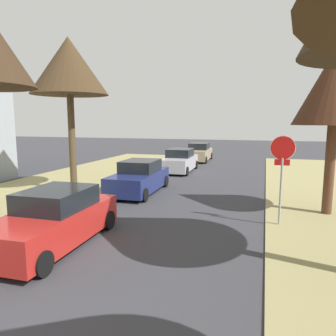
# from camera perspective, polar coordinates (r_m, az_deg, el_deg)

# --- Properties ---
(stop_sign_far) EXTENTS (0.81, 0.23, 2.97)m
(stop_sign_far) POSITION_cam_1_polar(r_m,az_deg,el_deg) (10.92, 19.91, 1.23)
(stop_sign_far) COLOR #9EA0A5
(stop_sign_far) RESTS_ON grass_verge_right
(street_tree_right_mid_b) EXTENTS (2.88, 2.88, 6.11)m
(street_tree_right_mid_b) POSITION_cam_1_polar(r_m,az_deg,el_deg) (12.99, 28.02, 12.86)
(street_tree_right_mid_b) COLOR #553423
(street_tree_right_mid_b) RESTS_ON grass_verge_right
(street_tree_left_mid_b) EXTENTS (3.63, 3.63, 7.33)m
(street_tree_left_mid_b) POSITION_cam_1_polar(r_m,az_deg,el_deg) (16.26, -17.47, 16.99)
(street_tree_left_mid_b) COLOR brown
(street_tree_left_mid_b) RESTS_ON grass_verge_left
(parked_sedan_red) EXTENTS (2.05, 4.45, 1.57)m
(parked_sedan_red) POSITION_cam_1_polar(r_m,az_deg,el_deg) (9.54, -19.85, -8.80)
(parked_sedan_red) COLOR red
(parked_sedan_red) RESTS_ON ground
(parked_sedan_navy) EXTENTS (2.05, 4.45, 1.57)m
(parked_sedan_navy) POSITION_cam_1_polar(r_m,az_deg,el_deg) (15.56, -5.22, -1.78)
(parked_sedan_navy) COLOR navy
(parked_sedan_navy) RESTS_ON ground
(parked_sedan_silver) EXTENTS (2.05, 4.45, 1.57)m
(parked_sedan_silver) POSITION_cam_1_polar(r_m,az_deg,el_deg) (22.05, 2.07, 1.25)
(parked_sedan_silver) COLOR #BCBCC1
(parked_sedan_silver) RESTS_ON ground
(parked_sedan_tan) EXTENTS (2.05, 4.45, 1.57)m
(parked_sedan_tan) POSITION_cam_1_polar(r_m,az_deg,el_deg) (28.18, 5.58, 2.77)
(parked_sedan_tan) COLOR tan
(parked_sedan_tan) RESTS_ON ground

